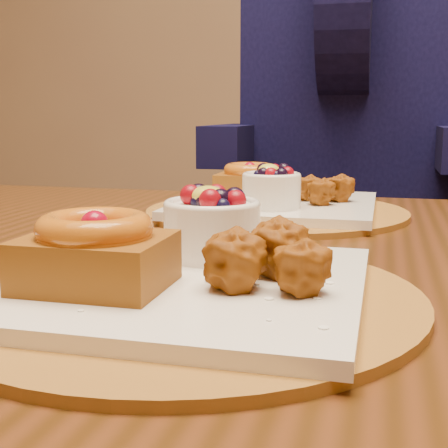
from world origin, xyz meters
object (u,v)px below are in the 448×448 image
Objects in this scene: place_setting_far at (274,201)px; chair_far at (396,270)px; diner at (347,83)px; dining_table at (243,310)px; place_setting_near at (181,271)px.

chair_far is (0.19, 0.63, -0.25)m from place_setting_far.
place_setting_far is at bearing -115.87° from diner.
chair_far reaches higher than dining_table.
diner is at bearing -147.72° from chair_far.
place_setting_far is at bearing 89.93° from place_setting_near.
dining_table is 0.24m from place_setting_far.
diner reaches higher than place_setting_far.
place_setting_far is at bearing -90.43° from chair_far.
dining_table is 0.88m from chair_far.
diner reaches higher than chair_far.
place_setting_far is 0.70m from chair_far.
place_setting_near is at bearing -83.71° from chair_far.
place_setting_near is 0.42× the size of diner.
diner reaches higher than place_setting_near.
dining_table is at bearing -89.49° from place_setting_far.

